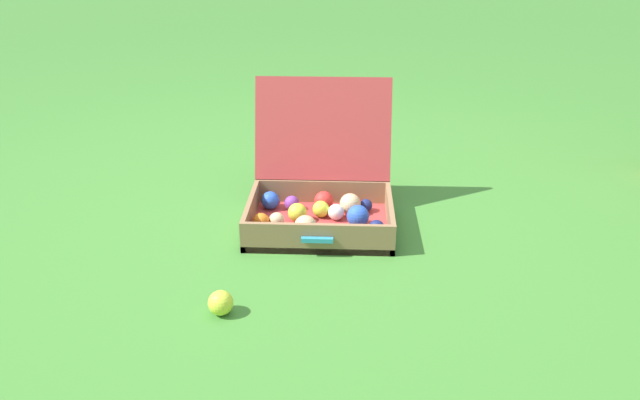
# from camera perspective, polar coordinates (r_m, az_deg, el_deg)

# --- Properties ---
(ground_plane) EXTENTS (16.00, 16.00, 0.00)m
(ground_plane) POSITION_cam_1_polar(r_m,az_deg,el_deg) (2.47, -2.19, -1.98)
(ground_plane) COLOR #3D7A2D
(open_suitcase) EXTENTS (0.54, 0.57, 0.51)m
(open_suitcase) POSITION_cam_1_polar(r_m,az_deg,el_deg) (2.43, 0.07, 0.31)
(open_suitcase) COLOR #B23838
(open_suitcase) RESTS_ON ground
(stray_ball_on_grass) EXTENTS (0.08, 0.08, 0.08)m
(stray_ball_on_grass) POSITION_cam_1_polar(r_m,az_deg,el_deg) (1.93, -8.91, -9.11)
(stray_ball_on_grass) COLOR #CCDB38
(stray_ball_on_grass) RESTS_ON ground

